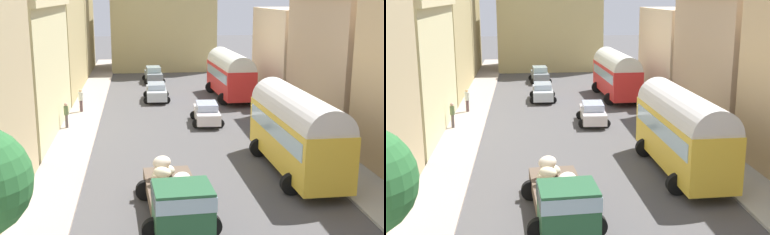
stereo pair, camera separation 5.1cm
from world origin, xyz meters
TOP-DOWN VIEW (x-y plane):
  - ground_plane at (0.00, 27.00)m, footprint 154.00×154.00m
  - sidewalk_left at (-7.25, 27.00)m, footprint 2.50×70.00m
  - sidewalk_right at (7.25, 27.00)m, footprint 2.50×70.00m
  - building_left_2 at (-11.33, 24.29)m, footprint 6.22×13.36m
  - building_left_3 at (-10.68, 38.50)m, footprint 4.36×14.02m
  - building_left_4 at (-10.59, 51.41)m, footprint 4.60×10.98m
  - building_right_2 at (10.98, 24.09)m, footprint 5.45×11.49m
  - building_right_3 at (10.76, 36.32)m, footprint 4.52×11.42m
  - distant_church at (0.00, 53.48)m, footprint 12.20×7.99m
  - parked_bus_0 at (4.64, 14.97)m, footprint 3.42×9.25m
  - parked_bus_1 at (4.81, 34.35)m, footprint 3.57×8.99m
  - cargo_truck_0 at (-1.83, 9.55)m, footprint 3.24×6.74m
  - car_0 at (-1.64, 33.99)m, footprint 2.28×4.30m
  - car_1 at (-1.57, 43.31)m, footprint 2.33×4.05m
  - car_3 at (1.56, 25.60)m, footprint 2.34×4.17m
  - pedestrian_0 at (-7.59, 29.73)m, footprint 0.38×0.38m
  - pedestrian_1 at (-8.07, 24.93)m, footprint 0.43×0.43m

SIDE VIEW (x-z plane):
  - ground_plane at x=0.00m, z-range 0.00..0.00m
  - sidewalk_left at x=-7.25m, z-range 0.00..0.14m
  - sidewalk_right at x=7.25m, z-range 0.00..0.14m
  - car_3 at x=1.56m, z-range 0.01..1.51m
  - car_0 at x=-1.64m, z-range 0.02..1.52m
  - car_1 at x=-1.57m, z-range 0.00..1.64m
  - pedestrian_0 at x=-7.59m, z-range 0.14..2.02m
  - pedestrian_1 at x=-8.07m, z-range 0.16..2.01m
  - cargo_truck_0 at x=-1.83m, z-range 0.08..2.25m
  - parked_bus_1 at x=4.81m, z-range 0.21..4.30m
  - parked_bus_0 at x=4.64m, z-range 0.24..4.50m
  - building_right_3 at x=10.76m, z-range 0.00..7.68m
  - building_left_2 at x=-11.33m, z-range 0.03..8.97m
  - building_right_2 at x=10.98m, z-range 0.02..9.17m
  - building_left_4 at x=-10.59m, z-range 0.03..10.40m
  - distant_church at x=0.00m, z-range -3.63..15.95m
  - building_left_3 at x=-10.68m, z-range 0.00..13.98m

